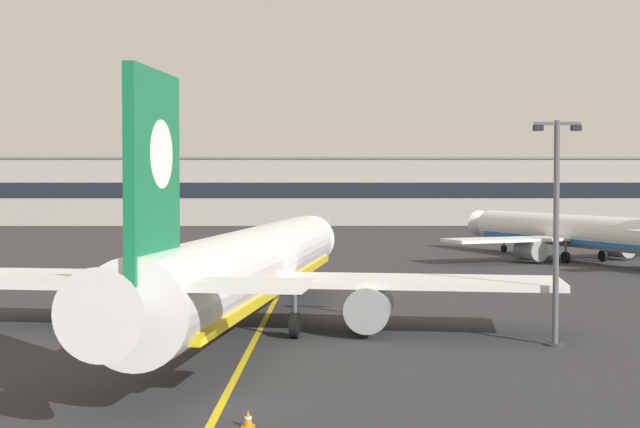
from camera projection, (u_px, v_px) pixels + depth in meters
The scene contains 8 objects.
ground_plane at pixel (242, 407), 30.24m from camera, with size 400.00×400.00×0.00m, color #2D2D30.
taxiway_centreline at pixel (277, 296), 60.22m from camera, with size 0.30×180.00×0.01m, color yellow.
airliner_foreground at pixel (252, 267), 45.82m from camera, with size 32.36×41.43×11.65m.
airliner_background at pixel (574, 232), 87.22m from camera, with size 27.13×34.19×10.00m.
apron_lamp_post at pixel (556, 227), 41.61m from camera, with size 2.24×0.90×10.74m.
safety_cone_by_nose_gear at pixel (268, 290), 61.17m from camera, with size 0.44×0.44×0.55m.
safety_cone_by_tail at pixel (248, 419), 27.78m from camera, with size 0.44×0.44×0.55m.
terminal_building at pixel (265, 191), 165.45m from camera, with size 145.79×12.40×12.61m.
Camera 1 is at (2.50, -30.01, 7.75)m, focal length 49.12 mm.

